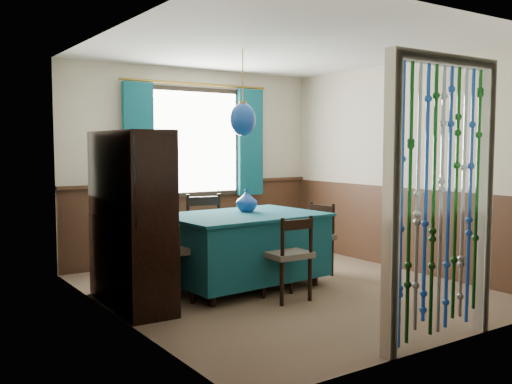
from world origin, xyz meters
TOP-DOWN VIEW (x-y plane):
  - floor at (0.00, 0.00)m, footprint 4.00×4.00m
  - ceiling at (0.00, 0.00)m, footprint 4.00×4.00m
  - wall_back at (0.00, 2.00)m, footprint 3.60×0.00m
  - wall_front at (0.00, -2.00)m, footprint 3.60×0.00m
  - wall_left at (-1.80, 0.00)m, footprint 0.00×4.00m
  - wall_right at (1.80, 0.00)m, footprint 0.00×4.00m
  - wainscot_back at (0.00, 1.99)m, footprint 3.60×0.00m
  - wainscot_front at (0.00, -1.99)m, footprint 3.60×0.00m
  - wainscot_left at (-1.79, 0.00)m, footprint 0.00×4.00m
  - wainscot_right at (1.79, 0.00)m, footprint 0.00×4.00m
  - window at (0.00, 1.95)m, footprint 1.32×0.12m
  - doorway at (0.00, -1.94)m, footprint 1.16×0.12m
  - dining_table at (-0.31, 0.33)m, footprint 1.70×1.23m
  - chair_near at (-0.22, -0.34)m, footprint 0.43×0.41m
  - chair_far at (-0.31, 1.10)m, footprint 0.55×0.54m
  - chair_left at (-1.24, 0.30)m, footprint 0.50×0.52m
  - chair_right at (0.68, 0.35)m, footprint 0.45×0.47m
  - sideboard at (-1.56, 0.35)m, footprint 0.48×1.27m
  - pendant_lamp at (-0.31, 0.33)m, footprint 0.27×0.27m
  - vase_table at (-0.17, 0.48)m, footprint 0.28×0.28m
  - bowl_shelf at (-1.50, 0.14)m, footprint 0.22×0.22m
  - vase_sideboard at (-1.50, 0.65)m, footprint 0.19×0.19m

SIDE VIEW (x-z plane):
  - floor at x=0.00m, z-range 0.00..0.00m
  - chair_near at x=-0.22m, z-range 0.03..0.87m
  - chair_right at x=0.68m, z-range 0.03..0.87m
  - dining_table at x=-0.31m, z-range 0.06..0.85m
  - chair_far at x=-0.31m, z-range 0.03..0.96m
  - chair_left at x=-1.24m, z-range 0.03..0.97m
  - wainscot_back at x=0.00m, z-range -1.30..2.30m
  - wainscot_front at x=0.00m, z-range -1.30..2.30m
  - wainscot_left at x=-1.79m, z-range -1.50..2.50m
  - wainscot_right at x=1.79m, z-range -1.50..2.50m
  - sideboard at x=-1.56m, z-range -0.25..1.40m
  - vase_table at x=-0.17m, z-range 0.79..1.01m
  - vase_sideboard at x=-1.50m, z-range 0.82..1.02m
  - doorway at x=0.00m, z-range -0.04..2.14m
  - bowl_shelf at x=-1.50m, z-range 1.12..1.17m
  - wall_back at x=0.00m, z-range -0.55..3.05m
  - wall_front at x=0.00m, z-range -0.55..3.05m
  - wall_left at x=-1.80m, z-range -0.75..3.25m
  - wall_right at x=1.80m, z-range -0.75..3.25m
  - window at x=0.00m, z-range 0.84..2.26m
  - pendant_lamp at x=-0.31m, z-range 1.34..2.23m
  - ceiling at x=0.00m, z-range 2.50..2.50m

